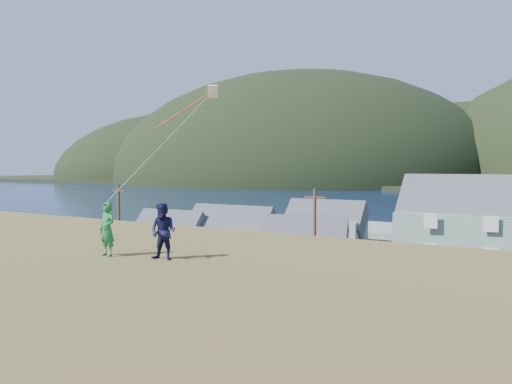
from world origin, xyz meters
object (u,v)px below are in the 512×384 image
Objects in this scene: shed_teal at (168,236)px; shed_white at (304,246)px; wharf at (382,230)px; shed_palegreen_near at (229,236)px; kite_flyer_navy at (163,232)px; shed_palegreen_far at (325,223)px; kite_flyer_green at (107,229)px.

shed_teal is 0.92× the size of shed_white.
shed_teal is (-15.49, -30.56, 1.91)m from wharf.
wharf is 29.64m from shed_white.
shed_palegreen_near reaches higher than shed_teal.
shed_palegreen_near is at bearing 110.10° from kite_flyer_navy.
shed_palegreen_near reaches higher than shed_white.
kite_flyer_navy is at bearing -52.80° from shed_teal.
kite_flyer_navy is (12.61, -45.53, 5.36)m from shed_palegreen_far.
shed_white is at bearing -76.57° from shed_palegreen_far.
shed_teal is 37.65m from kite_flyer_navy.
wharf is at bearing 72.11° from shed_palegreen_near.
wharf is 60.17m from kite_flyer_green.
kite_flyer_green is at bearing -77.72° from shed_palegreen_far.
shed_palegreen_far is (-4.16, 16.20, 0.19)m from shed_white.
shed_palegreen_far is at bearing -106.54° from wharf.
shed_white is at bearing -6.65° from shed_palegreen_near.
shed_white is at bearing -89.64° from wharf.
shed_palegreen_near is 0.94× the size of shed_palegreen_far.
kite_flyer_navy is at bearing -75.48° from shed_palegreen_far.
wharf is 34.32m from shed_teal.
shed_palegreen_far is at bearing 52.96° from shed_teal.
kite_flyer_navy is (17.52, -30.29, 5.36)m from shed_palegreen_near.
kite_flyer_navy reaches higher than shed_palegreen_far.
kite_flyer_navy reaches higher than kite_flyer_green.
wharf is at bearing 59.91° from shed_teal.
shed_teal is at bearing 120.47° from kite_flyer_navy.
shed_white is 31.03m from kite_flyer_navy.
kite_flyer_navy reaches higher than wharf.
shed_palegreen_far is 6.44× the size of kite_flyer_navy.
wharf is 2.88× the size of shed_white.
shed_palegreen_far is 47.55m from kite_flyer_navy.
kite_flyer_green reaches higher than shed_teal.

